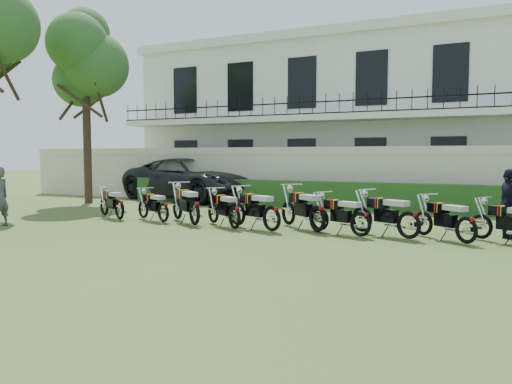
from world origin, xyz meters
TOP-DOWN VIEW (x-y plane):
  - ground at (0.00, 0.00)m, footprint 100.00×100.00m
  - perimeter_wall at (0.00, 8.00)m, footprint 30.00×0.35m
  - hedge at (1.00, 7.20)m, footprint 18.00×0.60m
  - building at (0.00, 13.96)m, footprint 20.40×9.60m
  - tree_west_near at (-8.96, 5.00)m, footprint 3.40×3.20m
  - motorcycle_0 at (-4.13, 1.25)m, footprint 1.70×0.96m
  - motorcycle_1 at (-2.57, 1.32)m, footprint 1.66×0.84m
  - motorcycle_2 at (-1.39, 1.15)m, footprint 1.76×1.35m
  - motorcycle_3 at (-0.07, 1.04)m, footprint 1.63×1.16m
  - motorcycle_4 at (1.00, 1.04)m, footprint 1.93×1.00m
  - motorcycle_5 at (2.09, 1.44)m, footprint 1.74×1.41m
  - motorcycle_6 at (3.26, 1.20)m, footprint 1.78×0.89m
  - motorcycle_7 at (4.35, 1.36)m, footprint 1.88×1.03m
  - motorcycle_8 at (5.59, 1.28)m, footprint 1.54×1.25m
  - suv at (-5.88, 7.99)m, footprint 7.22×4.63m
  - officer_5 at (6.43, 2.67)m, footprint 0.52×1.01m

SIDE VIEW (x-z plane):
  - ground at x=0.00m, z-range 0.00..0.00m
  - motorcycle_1 at x=-2.57m, z-range -0.04..0.93m
  - motorcycle_0 at x=-4.13m, z-range -0.04..0.98m
  - motorcycle_8 at x=5.59m, z-range -0.04..0.99m
  - motorcycle_6 at x=3.26m, z-range -0.04..0.99m
  - motorcycle_3 at x=-0.07m, z-range -0.04..1.00m
  - hedge at x=1.00m, z-range 0.00..1.00m
  - motorcycle_7 at x=4.35m, z-range -0.04..1.07m
  - motorcycle_4 at x=1.00m, z-range -0.04..1.08m
  - motorcycle_2 at x=-1.39m, z-range -0.04..1.11m
  - motorcycle_5 at x=2.09m, z-range -0.04..1.12m
  - officer_5 at x=6.43m, z-range 0.00..1.66m
  - suv at x=-5.88m, z-range 0.00..1.85m
  - perimeter_wall at x=0.00m, z-range 0.02..2.32m
  - building at x=0.00m, z-range 0.01..7.41m
  - tree_west_near at x=-8.96m, z-range 1.94..9.84m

